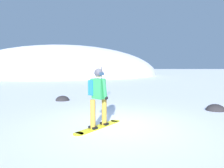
{
  "coord_description": "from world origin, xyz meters",
  "views": [
    {
      "loc": [
        -0.04,
        -5.76,
        1.76
      ],
      "look_at": [
        -0.21,
        2.73,
        1.0
      ],
      "focal_mm": 31.09,
      "sensor_mm": 36.0,
      "label": 1
    }
  ],
  "objects_px": {
    "snowboarder_main": "(98,96)",
    "rock_mid": "(62,101)",
    "piste_marker_near": "(102,81)",
    "rock_small": "(215,110)"
  },
  "relations": [
    {
      "from": "piste_marker_near",
      "to": "rock_mid",
      "type": "height_order",
      "value": "piste_marker_near"
    },
    {
      "from": "piste_marker_near",
      "to": "rock_small",
      "type": "distance_m",
      "value": 5.39
    },
    {
      "from": "rock_mid",
      "to": "rock_small",
      "type": "xyz_separation_m",
      "value": [
        6.8,
        -2.18,
        0.0
      ]
    },
    {
      "from": "snowboarder_main",
      "to": "rock_small",
      "type": "distance_m",
      "value": 5.14
    },
    {
      "from": "snowboarder_main",
      "to": "rock_mid",
      "type": "height_order",
      "value": "snowboarder_main"
    },
    {
      "from": "snowboarder_main",
      "to": "piste_marker_near",
      "type": "relative_size",
      "value": 0.95
    },
    {
      "from": "snowboarder_main",
      "to": "rock_mid",
      "type": "relative_size",
      "value": 2.38
    },
    {
      "from": "piste_marker_near",
      "to": "rock_mid",
      "type": "relative_size",
      "value": 2.51
    },
    {
      "from": "rock_mid",
      "to": "piste_marker_near",
      "type": "bearing_deg",
      "value": 3.53
    },
    {
      "from": "snowboarder_main",
      "to": "rock_small",
      "type": "height_order",
      "value": "snowboarder_main"
    }
  ]
}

